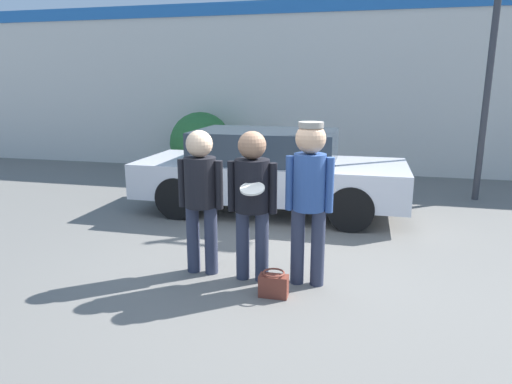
% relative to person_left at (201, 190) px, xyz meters
% --- Properties ---
extents(ground_plane, '(56.00, 56.00, 0.00)m').
position_rel_person_left_xyz_m(ground_plane, '(0.84, 0.17, -0.99)').
color(ground_plane, '#66635E').
extents(storefront_building, '(24.00, 0.22, 4.04)m').
position_rel_person_left_xyz_m(storefront_building, '(0.84, 6.56, 1.06)').
color(storefront_building, silver).
rests_on(storefront_building, ground).
extents(person_left, '(0.53, 0.36, 1.66)m').
position_rel_person_left_xyz_m(person_left, '(0.00, 0.00, 0.00)').
color(person_left, '#2D3347').
rests_on(person_left, ground).
extents(person_middle_with_frisbee, '(0.55, 0.58, 1.67)m').
position_rel_person_left_xyz_m(person_middle_with_frisbee, '(0.61, -0.06, 0.02)').
color(person_middle_with_frisbee, '#2D3347').
rests_on(person_middle_with_frisbee, ground).
extents(person_right, '(0.51, 0.34, 1.78)m').
position_rel_person_left_xyz_m(person_right, '(1.23, -0.03, 0.09)').
color(person_right, '#2D3347').
rests_on(person_right, ground).
extents(parked_car_near, '(4.46, 1.78, 1.39)m').
position_rel_person_left_xyz_m(parked_car_near, '(0.21, 2.74, -0.27)').
color(parked_car_near, silver).
rests_on(parked_car_near, ground).
extents(street_lamp, '(1.18, 0.35, 5.61)m').
position_rel_person_left_xyz_m(street_lamp, '(4.07, 4.44, 2.46)').
color(street_lamp, '#38383D').
rests_on(street_lamp, ground).
extents(shrub, '(1.49, 1.49, 1.49)m').
position_rel_person_left_xyz_m(shrub, '(-2.08, 5.63, -0.25)').
color(shrub, '#2D6B33').
rests_on(shrub, ground).
extents(handbag, '(0.30, 0.23, 0.27)m').
position_rel_person_left_xyz_m(handbag, '(0.93, -0.43, -0.86)').
color(handbag, brown).
rests_on(handbag, ground).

